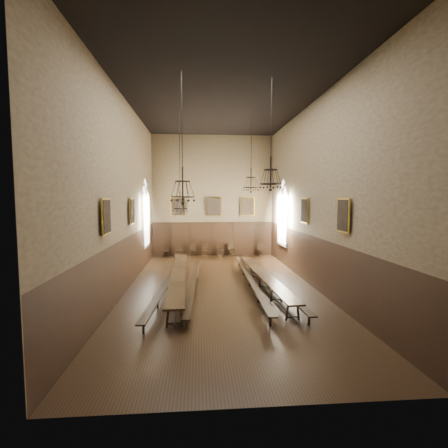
{
  "coord_description": "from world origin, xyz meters",
  "views": [
    {
      "loc": [
        -1.08,
        -15.35,
        4.37
      ],
      "look_at": [
        0.24,
        1.5,
        2.99
      ],
      "focal_mm": 26.0,
      "sensor_mm": 36.0,
      "label": 1
    }
  ],
  "objects": [
    {
      "name": "floor",
      "position": [
        0.0,
        0.0,
        -0.01
      ],
      "size": [
        9.0,
        18.0,
        0.02
      ],
      "primitive_type": "cube",
      "color": "black",
      "rests_on": "ground"
    },
    {
      "name": "ceiling",
      "position": [
        0.0,
        0.0,
        9.01
      ],
      "size": [
        9.0,
        18.0,
        0.02
      ],
      "primitive_type": "cube",
      "color": "black",
      "rests_on": "ground"
    },
    {
      "name": "wall_back",
      "position": [
        0.0,
        9.01,
        4.5
      ],
      "size": [
        9.0,
        0.02,
        9.0
      ],
      "primitive_type": "cube",
      "color": "#826D50",
      "rests_on": "ground"
    },
    {
      "name": "wall_front",
      "position": [
        0.0,
        -9.01,
        4.5
      ],
      "size": [
        9.0,
        0.02,
        9.0
      ],
      "primitive_type": "cube",
      "color": "#826D50",
      "rests_on": "ground"
    },
    {
      "name": "wall_left",
      "position": [
        -4.51,
        0.0,
        4.5
      ],
      "size": [
        0.02,
        18.0,
        9.0
      ],
      "primitive_type": "cube",
      "color": "#826D50",
      "rests_on": "ground"
    },
    {
      "name": "wall_right",
      "position": [
        4.51,
        0.0,
        4.5
      ],
      "size": [
        0.02,
        18.0,
        9.0
      ],
      "primitive_type": "cube",
      "color": "#826D50",
      "rests_on": "ground"
    },
    {
      "name": "wainscot_panelling",
      "position": [
        0.0,
        0.0,
        1.25
      ],
      "size": [
        9.0,
        18.0,
        2.5
      ],
      "primitive_type": null,
      "color": "black",
      "rests_on": "floor"
    },
    {
      "name": "table_left",
      "position": [
        -2.05,
        0.02,
        0.4
      ],
      "size": [
        1.02,
        10.3,
        0.8
      ],
      "rotation": [
        0.0,
        0.0,
        0.03
      ],
      "color": "black",
      "rests_on": "floor"
    },
    {
      "name": "table_right",
      "position": [
        2.04,
        -0.25,
        0.35
      ],
      "size": [
        1.08,
        9.05,
        0.7
      ],
      "rotation": [
        0.0,
        0.0,
        0.05
      ],
      "color": "black",
      "rests_on": "floor"
    },
    {
      "name": "bench_left_outer",
      "position": [
        -2.57,
        -0.27,
        0.3
      ],
      "size": [
        0.97,
        10.52,
        0.47
      ],
      "rotation": [
        0.0,
        0.0,
        -0.06
      ],
      "color": "black",
      "rests_on": "floor"
    },
    {
      "name": "bench_left_inner",
      "position": [
        -1.35,
        -0.23,
        0.28
      ],
      "size": [
        0.64,
        9.82,
        0.44
      ],
      "rotation": [
        0.0,
        0.0,
        -0.04
      ],
      "color": "black",
      "rests_on": "floor"
    },
    {
      "name": "bench_right_inner",
      "position": [
        1.41,
        0.11,
        0.3
      ],
      "size": [
        0.47,
        10.65,
        0.48
      ],
      "rotation": [
        0.0,
        0.0,
        -0.01
      ],
      "color": "black",
      "rests_on": "floor"
    },
    {
      "name": "bench_right_outer",
      "position": [
        2.48,
        -0.22,
        0.29
      ],
      "size": [
        0.7,
        9.99,
        0.45
      ],
      "rotation": [
        0.0,
        0.0,
        0.04
      ],
      "color": "black",
      "rests_on": "floor"
    },
    {
      "name": "chair_0",
      "position": [
        -3.5,
        8.48,
        0.28
      ],
      "size": [
        0.45,
        0.45,
        0.92
      ],
      "rotation": [
        0.0,
        0.0,
        -0.12
      ],
      "color": "black",
      "rests_on": "floor"
    },
    {
      "name": "chair_1",
      "position": [
        -2.5,
        8.55,
        0.3
      ],
      "size": [
        0.45,
        0.45,
        1.0
      ],
      "rotation": [
        0.0,
        0.0,
        0.02
      ],
      "color": "black",
      "rests_on": "floor"
    },
    {
      "name": "chair_2",
      "position": [
        -1.49,
        8.57,
        0.28
      ],
      "size": [
        0.5,
        0.5,
        0.93
      ],
      "rotation": [
        0.0,
        0.0,
        0.23
      ],
      "color": "black",
      "rests_on": "floor"
    },
    {
      "name": "chair_3",
      "position": [
        -0.58,
        8.55,
        0.31
      ],
      "size": [
        0.55,
        0.55,
        1.02
      ],
      "rotation": [
        0.0,
        0.0,
        0.26
      ],
      "color": "black",
      "rests_on": "floor"
    },
    {
      "name": "chair_4",
      "position": [
        0.56,
        8.47,
        0.3
      ],
      "size": [
        0.55,
        0.55,
        0.98
      ],
      "rotation": [
        0.0,
        0.0,
        -0.33
      ],
      "color": "black",
      "rests_on": "floor"
    },
    {
      "name": "chair_5",
      "position": [
        1.39,
        8.49,
        0.3
      ],
      "size": [
        0.56,
        0.56,
        1.0
      ],
      "rotation": [
        0.0,
        0.0,
        0.33
      ],
      "color": "black",
      "rests_on": "floor"
    },
    {
      "name": "chair_7",
      "position": [
        3.54,
        8.48,
        0.28
      ],
      "size": [
        0.44,
        0.44,
        0.93
      ],
      "rotation": [
        0.0,
        0.0,
        0.08
      ],
      "color": "black",
      "rests_on": "floor"
    },
    {
      "name": "chandelier_back_left",
      "position": [
        -2.11,
        2.97,
        4.13
      ],
      "size": [
        0.81,
        0.81,
        5.4
      ],
      "color": "black",
      "rests_on": "ceiling"
    },
    {
      "name": "chandelier_back_right",
      "position": [
        1.83,
        2.53,
        5.2
      ],
      "size": [
        0.87,
        0.87,
        4.22
      ],
      "color": "black",
      "rests_on": "ceiling"
    },
    {
      "name": "chandelier_front_left",
      "position": [
        -1.68,
        -3.0,
        4.7
      ],
      "size": [
        0.9,
        0.9,
        4.76
      ],
      "color": "black",
      "rests_on": "ceiling"
    },
    {
      "name": "chandelier_front_right",
      "position": [
        1.75,
        -2.7,
        5.19
      ],
      "size": [
        0.86,
        0.86,
        4.24
      ],
      "color": "black",
      "rests_on": "ceiling"
    },
    {
      "name": "portrait_back_0",
      "position": [
        -2.6,
        8.88,
        3.7
      ],
      "size": [
        1.1,
        0.12,
        1.4
      ],
      "color": "#AE8929",
      "rests_on": "wall_back"
    },
    {
      "name": "portrait_back_1",
      "position": [
        0.0,
        8.88,
        3.7
      ],
      "size": [
        1.1,
        0.12,
        1.4
      ],
      "color": "#AE8929",
      "rests_on": "wall_back"
    },
    {
      "name": "portrait_back_2",
      "position": [
        2.6,
        8.88,
        3.7
      ],
      "size": [
        1.1,
        0.12,
        1.4
      ],
      "color": "#AE8929",
      "rests_on": "wall_back"
    },
    {
      "name": "portrait_left_0",
      "position": [
        -4.38,
        1.0,
        3.7
      ],
      "size": [
        0.12,
        1.0,
        1.3
      ],
      "color": "#AE8929",
      "rests_on": "wall_left"
    },
    {
      "name": "portrait_left_1",
      "position": [
        -4.38,
        -3.5,
        3.7
      ],
      "size": [
        0.12,
        1.0,
        1.3
      ],
      "color": "#AE8929",
      "rests_on": "wall_left"
    },
    {
      "name": "portrait_right_0",
      "position": [
        4.38,
        1.0,
        3.7
      ],
      "size": [
        0.12,
        1.0,
        1.3
      ],
      "color": "#AE8929",
      "rests_on": "wall_right"
    },
    {
      "name": "portrait_right_1",
      "position": [
        4.38,
        -3.5,
        3.7
      ],
      "size": [
        0.12,
        1.0,
        1.3
      ],
      "color": "#AE8929",
      "rests_on": "wall_right"
    },
    {
      "name": "window_right",
      "position": [
        4.43,
        5.5,
        3.4
      ],
      "size": [
        0.2,
        2.2,
        4.6
      ],
      "primitive_type": null,
      "color": "white",
      "rests_on": "wall_right"
    },
    {
      "name": "window_left",
      "position": [
        -4.43,
        5.5,
        3.4
      ],
      "size": [
        0.2,
        2.2,
        4.6
      ],
      "primitive_type": null,
      "color": "white",
      "rests_on": "wall_left"
    }
  ]
}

